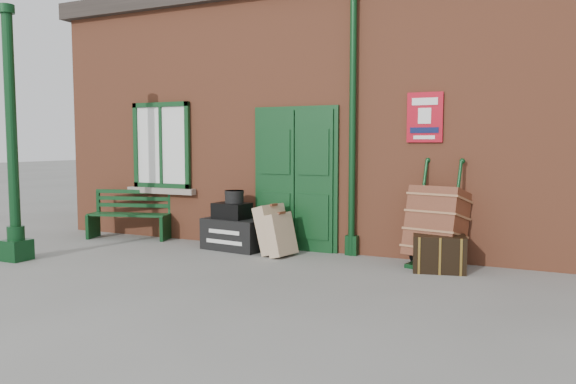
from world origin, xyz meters
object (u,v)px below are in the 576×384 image
Objects in this scene: bench at (130,213)px; porter_trolley at (436,226)px; houdini_trunk at (235,234)px; dark_trunk at (439,253)px.

porter_trolley is (5.35, 0.03, 0.11)m from bench.
porter_trolley reaches higher than bench.
porter_trolley is at bearing 9.20° from houdini_trunk.
bench reaches higher than houdini_trunk.
porter_trolley is at bearing -15.43° from bench.
porter_trolley is (3.12, 0.15, 0.31)m from houdini_trunk.
houdini_trunk is 3.14m from porter_trolley.
houdini_trunk is 0.68× the size of porter_trolley.
houdini_trunk is 1.48× the size of dark_trunk.
dark_trunk is at bearing -59.23° from porter_trolley.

